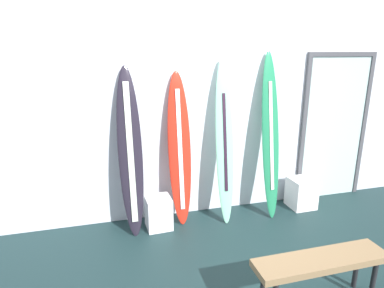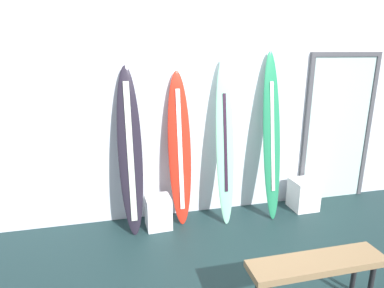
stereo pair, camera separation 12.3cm
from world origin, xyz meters
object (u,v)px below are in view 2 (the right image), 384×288
Objects in this scene: surfboard_crimson at (180,151)px; surfboard_emerald at (272,138)px; surfboard_seafoam at (225,143)px; display_block_center at (303,194)px; display_block_left at (158,212)px; bench at (317,267)px; surfboard_charcoal at (130,153)px; glass_door at (338,126)px.

surfboard_emerald is (1.19, -0.08, 0.11)m from surfboard_crimson.
surfboard_seafoam reaches higher than display_block_center.
display_block_left is 0.34× the size of bench.
surfboard_seafoam is at bearing 2.88° from display_block_left.
surfboard_charcoal is 1.67× the size of bench.
bench reaches higher than display_block_center.
glass_door is (2.95, 0.23, 0.11)m from surfboard_charcoal.
display_block_center is (0.55, -0.00, -0.85)m from surfboard_emerald.
surfboard_crimson is 4.57× the size of display_block_center.
surfboard_seafoam is at bearing -172.51° from glass_door.
surfboard_charcoal is 1.04× the size of surfboard_crimson.
glass_door is (2.34, 0.17, 0.15)m from surfboard_crimson.
surfboard_crimson is at bearing 6.04° from surfboard_charcoal.
surfboard_seafoam is 1.80m from glass_door.
surfboard_crimson is 0.93× the size of surfboard_seafoam.
surfboard_charcoal is 4.96× the size of display_block_left.
surfboard_emerald is 1.01m from display_block_center.
surfboard_seafoam is at bearing 98.26° from bench.
display_block_left is at bearing 123.93° from bench.
surfboard_crimson is 4.78× the size of display_block_left.
glass_door is at bearing 22.10° from display_block_center.
glass_door is (1.78, 0.23, 0.06)m from surfboard_seafoam.
display_block_left is 0.96× the size of display_block_center.
surfboard_emerald is 1.18m from glass_door.
glass_door is at bearing 4.04° from surfboard_crimson.
display_block_left is at bearing -9.05° from surfboard_charcoal.
bench is (-0.93, -1.68, 0.20)m from display_block_center.
surfboard_charcoal is 4.74× the size of display_block_center.
surfboard_seafoam is 0.97× the size of glass_door.
bench is (0.81, -1.76, -0.54)m from surfboard_crimson.
display_block_left is at bearing -159.65° from surfboard_crimson.
surfboard_seafoam is 1.73× the size of bench.
surfboard_emerald reaches higher than display_block_center.
bench is at bearing -50.25° from surfboard_charcoal.
surfboard_crimson is at bearing 114.62° from bench.
glass_door is (1.15, 0.24, 0.04)m from surfboard_emerald.
display_block_center is 0.20× the size of glass_door.
bench is at bearing -65.38° from surfboard_crimson.
surfboard_charcoal is 1.80m from surfboard_emerald.
surfboard_emerald is at bearing 179.85° from display_block_center.
surfboard_emerald is at bearing 77.13° from bench.
glass_door is at bearing 51.46° from bench.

